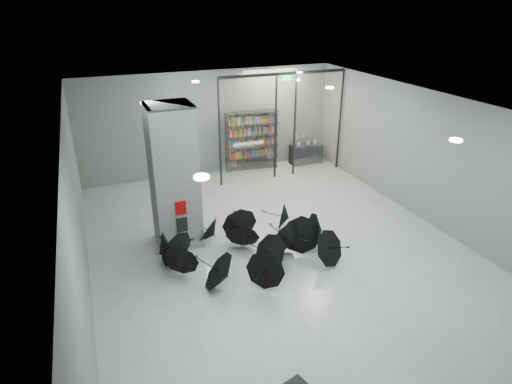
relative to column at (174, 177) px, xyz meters
name	(u,v)px	position (x,y,z in m)	size (l,w,h in m)	color
room	(290,159)	(2.50, -2.00, 0.84)	(14.00, 14.02, 4.01)	gray
column	(174,177)	(0.00, 0.00, 0.00)	(1.20, 1.20, 4.00)	slate
fire_cabinet	(181,208)	(0.00, -0.62, -0.65)	(0.28, 0.04, 0.38)	#A50A07
info_panel	(182,225)	(0.00, -0.62, -1.15)	(0.30, 0.03, 0.42)	black
exit_sign	(286,78)	(4.90, 3.30, 1.82)	(0.30, 0.06, 0.15)	#0CE533
glass_partition	(283,122)	(4.89, 3.50, 0.18)	(5.06, 0.08, 4.00)	silver
bookshelf	(251,140)	(4.11, 4.75, -0.82)	(2.15, 0.43, 2.36)	black
shop_counter	(306,154)	(6.46, 4.44, -1.59)	(1.35, 0.54, 0.81)	black
umbrella_cluster	(253,250)	(1.62, -1.71, -1.69)	(5.14, 3.78, 1.24)	black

